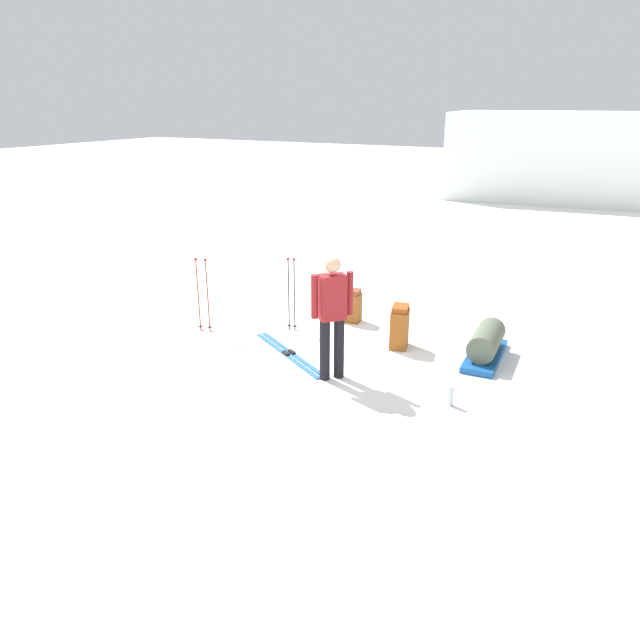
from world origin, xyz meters
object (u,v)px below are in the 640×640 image
at_px(backpack_large_dark, 351,306).
at_px(ski_poles_planted_far, 203,291).
at_px(thermos_bottle, 451,396).
at_px(backpack_bright, 399,327).
at_px(ski_poles_planted_near, 291,290).
at_px(gear_sled, 486,344).
at_px(skier_standing, 332,311).
at_px(ski_pair_near, 289,354).

bearing_deg(backpack_large_dark, ski_poles_planted_far, -141.51).
xyz_separation_m(ski_poles_planted_far, thermos_bottle, (4.28, -0.59, -0.55)).
xyz_separation_m(backpack_bright, ski_poles_planted_near, (-1.81, -0.13, 0.35)).
relative_size(gear_sled, thermos_bottle, 5.14).
relative_size(skier_standing, ski_pair_near, 1.00).
height_order(backpack_bright, thermos_bottle, backpack_bright).
bearing_deg(thermos_bottle, ski_poles_planted_near, 156.87).
bearing_deg(ski_poles_planted_far, backpack_bright, 15.57).
bearing_deg(backpack_large_dark, gear_sled, -11.49).
xyz_separation_m(ski_pair_near, thermos_bottle, (2.56, -0.39, 0.12)).
xyz_separation_m(backpack_large_dark, ski_poles_planted_near, (-0.68, -0.80, 0.40)).
xyz_separation_m(ski_poles_planted_near, ski_poles_planted_far, (-1.23, -0.71, 0.00)).
bearing_deg(backpack_bright, gear_sled, 8.19).
relative_size(skier_standing, ski_poles_planted_near, 1.41).
distance_m(backpack_large_dark, ski_poles_planted_near, 1.12).
bearing_deg(ski_pair_near, thermos_bottle, -8.62).
height_order(ski_poles_planted_near, ski_poles_planted_far, ski_poles_planted_far).
height_order(backpack_large_dark, backpack_bright, backpack_bright).
xyz_separation_m(skier_standing, thermos_bottle, (1.65, 0.00, -0.82)).
distance_m(backpack_bright, ski_poles_planted_near, 1.85).
bearing_deg(thermos_bottle, skier_standing, -179.96).
bearing_deg(gear_sled, thermos_bottle, -90.68).
height_order(ski_pair_near, backpack_large_dark, backpack_large_dark).
bearing_deg(ski_poles_planted_far, gear_sled, 13.45).
xyz_separation_m(skier_standing, backpack_large_dark, (-0.73, 2.11, -0.68)).
bearing_deg(thermos_bottle, backpack_bright, 130.85).
height_order(ski_poles_planted_near, thermos_bottle, ski_poles_planted_near).
bearing_deg(backpack_bright, skier_standing, -105.65).
height_order(backpack_large_dark, ski_poles_planted_far, ski_poles_planted_far).
bearing_deg(backpack_bright, thermos_bottle, -49.15).
distance_m(skier_standing, ski_poles_planted_far, 2.72).
relative_size(skier_standing, backpack_large_dark, 2.98).
height_order(ski_pair_near, ski_poles_planted_near, ski_poles_planted_near).
height_order(skier_standing, ski_pair_near, skier_standing).
bearing_deg(ski_poles_planted_far, backpack_large_dark, 38.49).
xyz_separation_m(backpack_large_dark, ski_poles_planted_far, (-1.91, -1.52, 0.40)).
height_order(skier_standing, backpack_large_dark, skier_standing).
distance_m(backpack_bright, thermos_bottle, 1.91).
bearing_deg(backpack_large_dark, ski_pair_near, -96.20).
distance_m(skier_standing, gear_sled, 2.44).
xyz_separation_m(skier_standing, gear_sled, (1.67, 1.62, -0.73)).
bearing_deg(gear_sled, skier_standing, -135.78).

